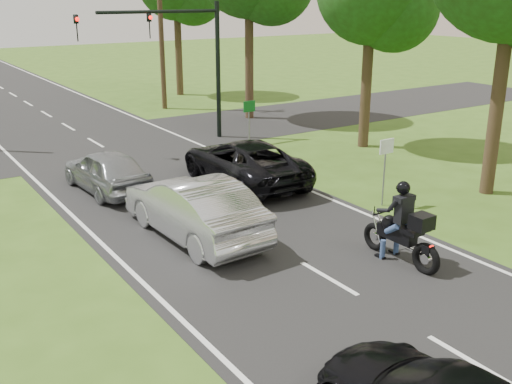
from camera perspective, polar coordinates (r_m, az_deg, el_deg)
ground at (r=14.15m, az=6.91°, el=-8.19°), size 140.00×140.00×0.00m
road at (r=22.16m, az=-9.95°, el=1.59°), size 8.00×100.00×0.01m
cross_road at (r=27.60m, az=-15.04°, el=4.55°), size 60.00×7.00×0.01m
motorcycle_rider at (r=14.97m, az=13.84°, el=-3.63°), size 0.69×2.43×2.10m
dark_suv at (r=20.66m, az=-1.20°, el=2.89°), size 2.80×5.66×1.54m
silver_sedan at (r=16.11m, az=-5.95°, el=-1.49°), size 1.99×5.16×1.68m
silver_suv at (r=20.47m, az=-14.05°, el=2.02°), size 1.95×4.30×1.43m
traffic_signal at (r=26.37m, az=-7.28°, el=13.52°), size 6.38×0.44×6.00m
utility_pole_far at (r=34.76m, az=-9.09°, el=16.14°), size 1.60×0.28×10.00m
sign_white at (r=18.68m, az=12.27°, el=3.38°), size 0.55×0.07×2.12m
sign_green at (r=24.88m, az=-0.66°, el=7.47°), size 0.55×0.07×2.12m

